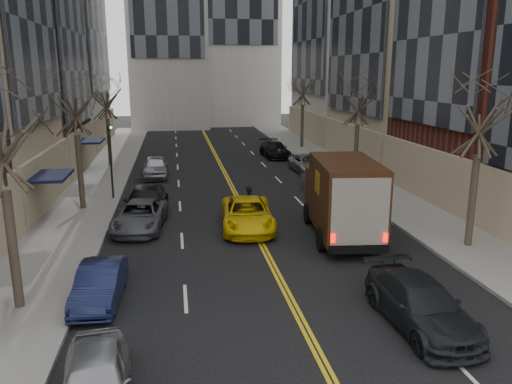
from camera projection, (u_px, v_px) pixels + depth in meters
sidewalk_left at (98, 182)px, 34.30m from camera, size 4.00×66.00×0.15m
sidewalk_right at (348, 173)px, 37.13m from camera, size 4.00×66.00×0.15m
tree_lf_mid at (73, 89)px, 26.07m from camera, size 3.20×3.20×8.91m
tree_lf_far at (106, 90)px, 38.67m from camera, size 3.20×3.20×8.12m
tree_rt_near at (483, 98)px, 20.25m from camera, size 3.20×3.20×8.71m
tree_rt_mid at (359, 91)px, 33.74m from camera, size 3.20×3.20×8.32m
tree_rt_far at (303, 79)px, 47.98m from camera, size 3.20×3.20×9.11m
traffic_signal at (110, 154)px, 29.10m from camera, size 0.29×0.26×4.70m
ups_truck at (343, 198)px, 22.81m from camera, size 3.35×6.99×3.69m
observer_sedan at (421, 304)px, 15.00m from camera, size 2.16×4.94×1.41m
taxi at (247, 214)px, 24.27m from camera, size 2.83×5.44×1.46m
pedestrian at (250, 203)px, 25.71m from camera, size 0.57×0.73×1.77m
parked_lf_a at (96, 381)px, 11.35m from camera, size 1.98×4.08×1.34m
parked_lf_b at (100, 284)px, 16.58m from camera, size 1.55×3.94×1.28m
parked_lf_c at (140, 216)px, 24.23m from camera, size 2.77×5.08×1.35m
parked_lf_d at (146, 203)px, 26.29m from camera, size 2.44×5.37×1.52m
parked_lf_e at (155, 167)px, 36.13m from camera, size 1.77×4.40×1.50m
parked_rt_a at (322, 185)px, 30.67m from camera, size 1.64×4.24×1.38m
parked_rt_b at (308, 164)px, 37.93m from camera, size 2.34×4.75×1.30m
parked_rt_c at (274, 149)px, 44.38m from camera, size 2.21×4.97×1.42m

